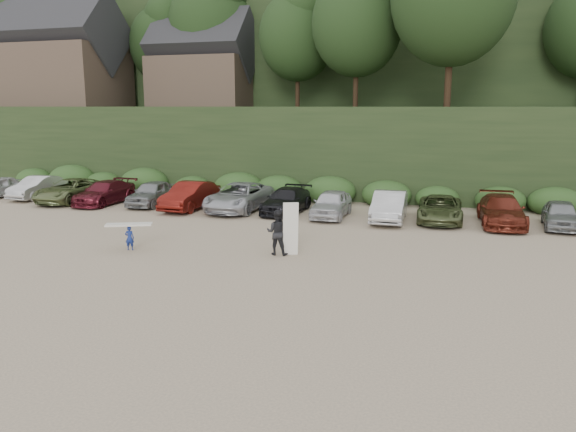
% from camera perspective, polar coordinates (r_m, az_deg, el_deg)
% --- Properties ---
extents(ground, '(120.00, 120.00, 0.00)m').
position_cam_1_polar(ground, '(22.83, -6.79, -4.32)').
color(ground, tan).
rests_on(ground, ground).
extents(hillside_backdrop, '(90.00, 41.50, 28.00)m').
position_cam_1_polar(hillside_backdrop, '(57.00, 8.11, 16.22)').
color(hillside_backdrop, black).
rests_on(hillside_backdrop, ground).
extents(parked_cars, '(39.15, 6.03, 1.61)m').
position_cam_1_polar(parked_cars, '(32.41, -2.62, 1.70)').
color(parked_cars, silver).
rests_on(parked_cars, ground).
extents(child_surfer, '(1.97, 1.26, 1.15)m').
position_cam_1_polar(child_surfer, '(24.77, -15.82, -1.58)').
color(child_surfer, navy).
rests_on(child_surfer, ground).
extents(adult_surfer, '(1.39, 0.77, 2.22)m').
position_cam_1_polar(adult_surfer, '(23.05, -0.97, -1.64)').
color(adult_surfer, black).
rests_on(adult_surfer, ground).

